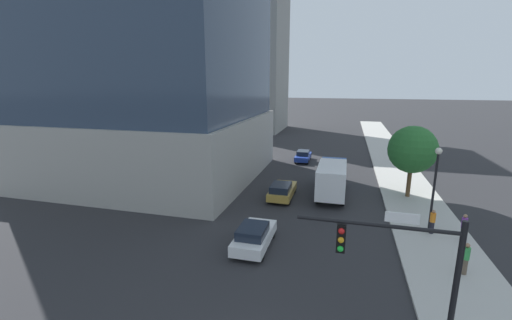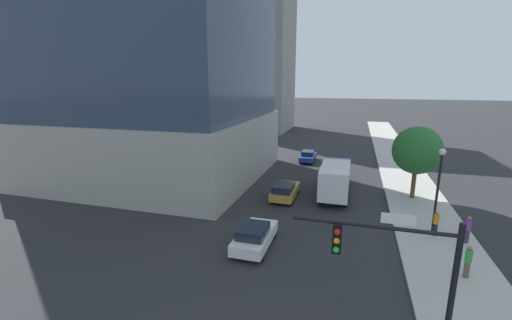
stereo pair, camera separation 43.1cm
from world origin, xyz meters
TOP-DOWN VIEW (x-y plane):
  - sidewalk at (8.64, 20.00)m, footprint 4.92×120.00m
  - construction_building at (-17.49, 59.87)m, footprint 20.32×14.71m
  - traffic_light_pole at (4.75, 2.72)m, footprint 5.53×0.48m
  - street_lamp at (8.63, 15.02)m, footprint 0.44×0.44m
  - street_tree at (8.31, 21.85)m, footprint 4.07×4.07m
  - car_white at (-2.41, 9.58)m, footprint 1.92×4.38m
  - car_gold at (-2.41, 18.82)m, footprint 1.90×4.60m
  - car_blue at (-2.41, 33.34)m, footprint 1.75×4.15m
  - box_truck at (1.75, 20.84)m, footprint 2.39×7.86m
  - pedestrian_orange_shirt at (8.62, 14.33)m, footprint 0.34×0.34m
  - pedestrian_purple_shirt at (10.29, 13.71)m, footprint 0.34×0.34m
  - pedestrian_green_shirt at (9.14, 9.43)m, footprint 0.34×0.34m

SIDE VIEW (x-z plane):
  - sidewalk at x=8.64m, z-range 0.00..0.15m
  - car_blue at x=-2.41m, z-range 0.00..1.40m
  - car_gold at x=-2.41m, z-range 0.01..1.49m
  - car_white at x=-2.41m, z-range 0.00..1.55m
  - pedestrian_orange_shirt at x=8.62m, z-range 0.16..1.82m
  - pedestrian_green_shirt at x=9.14m, z-range 0.17..1.94m
  - pedestrian_purple_shirt at x=10.29m, z-range 0.17..1.95m
  - box_truck at x=1.75m, z-range 0.21..3.23m
  - street_lamp at x=8.63m, z-range 1.04..6.75m
  - traffic_light_pole at x=4.75m, z-range 1.22..6.85m
  - street_tree at x=8.31m, z-range 1.24..7.50m
  - construction_building at x=-17.49m, z-range -3.60..37.78m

